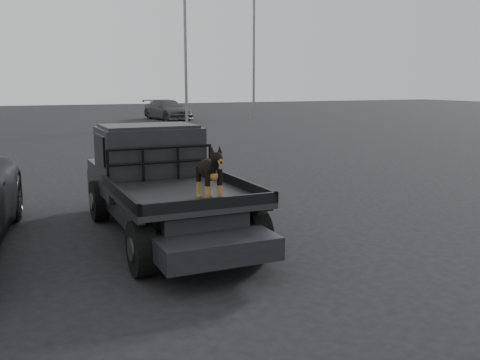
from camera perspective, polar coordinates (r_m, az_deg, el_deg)
name	(u,v)px	position (r m, az deg, el deg)	size (l,w,h in m)	color
ground	(205,259)	(7.88, -3.73, -8.42)	(120.00, 120.00, 0.00)	black
flatbed_ute	(165,209)	(8.99, -7.97, -3.10)	(2.00, 5.40, 0.92)	black
ute_cab	(149,149)	(9.74, -9.68, 3.26)	(1.72, 1.30, 0.88)	black
headache_rack	(161,164)	(9.04, -8.44, 1.71)	(1.80, 0.08, 0.55)	black
dog	(209,173)	(7.44, -3.34, 0.71)	(0.32, 0.60, 0.74)	black
distant_car_b	(168,110)	(38.30, -7.72, 7.44)	(1.95, 4.79, 1.39)	#444449
floodlight_mid	(185,14)	(34.12, -5.90, 17.25)	(1.08, 0.28, 12.22)	slate
floodlight_far	(254,9)	(40.09, 1.51, 17.78)	(1.08, 0.28, 14.32)	slate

